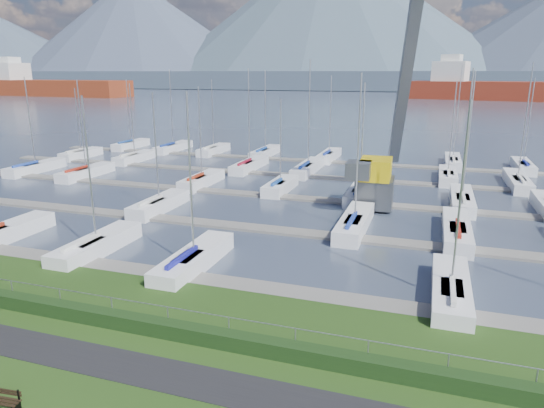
% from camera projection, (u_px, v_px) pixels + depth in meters
% --- Properties ---
extents(path, '(160.00, 2.00, 0.04)m').
position_uv_depth(path, '(153.00, 372.00, 19.10)').
color(path, black).
rests_on(path, grass).
extents(water, '(800.00, 540.00, 0.20)m').
position_uv_depth(water, '(417.00, 95.00, 260.04)').
color(water, '#3B4557').
extents(hedge, '(80.00, 0.70, 0.70)m').
position_uv_depth(hedge, '(184.00, 332.00, 21.39)').
color(hedge, '#1A3212').
rests_on(hedge, grass).
extents(fence, '(80.00, 0.04, 0.04)m').
position_uv_depth(fence, '(187.00, 310.00, 21.54)').
color(fence, gray).
rests_on(fence, grass).
extents(foothill, '(900.00, 80.00, 12.00)m').
position_uv_depth(foothill, '(422.00, 80.00, 322.45)').
color(foothill, '#414F60').
rests_on(foothill, water).
extents(mountains, '(1190.00, 360.00, 115.00)m').
position_uv_depth(mountains, '(439.00, 25.00, 377.84)').
color(mountains, '#445164').
rests_on(mountains, water).
extents(docks, '(90.00, 41.60, 0.25)m').
position_uv_depth(docks, '(319.00, 200.00, 45.72)').
color(docks, slate).
rests_on(docks, water).
extents(crane, '(5.68, 13.22, 22.35)m').
position_uv_depth(crane, '(384.00, 144.00, 42.57)').
color(crane, '#505256').
rests_on(crane, water).
extents(cargo_ship_west, '(84.14, 23.32, 21.50)m').
position_uv_depth(cargo_ship_west, '(48.00, 88.00, 246.21)').
color(cargo_ship_west, maroon).
rests_on(cargo_ship_west, water).
extents(cargo_ship_mid, '(108.58, 39.61, 21.50)m').
position_uv_depth(cargo_ship_mid, '(531.00, 92.00, 202.52)').
color(cargo_ship_mid, maroon).
rests_on(cargo_ship_mid, water).
extents(sailboat_fleet, '(75.48, 50.27, 13.73)m').
position_uv_depth(sailboat_fleet, '(337.00, 135.00, 47.62)').
color(sailboat_fleet, '#1B4799').
rests_on(sailboat_fleet, water).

